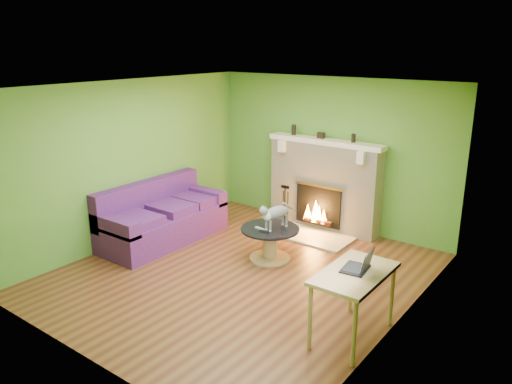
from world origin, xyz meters
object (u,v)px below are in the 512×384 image
sofa (161,218)px  cat (277,215)px  desk (354,280)px  coffee_table (270,241)px

sofa → cat: size_ratio=3.29×
sofa → cat: 2.05m
sofa → cat: sofa is taller
sofa → desk: sofa is taller
cat → desk: bearing=-20.0°
sofa → cat: (1.97, 0.49, 0.33)m
sofa → cat: bearing=13.9°
coffee_table → desk: (1.92, -1.15, 0.40)m
sofa → desk: size_ratio=2.02×
sofa → desk: bearing=-10.6°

